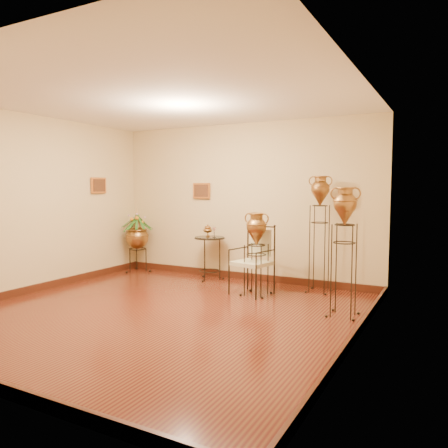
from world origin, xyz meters
The scene contains 8 objects.
ground centered at (0.00, 0.00, 0.00)m, with size 5.00×5.00×0.00m, color #5F2D16.
room_shell centered at (-0.01, 0.01, 1.73)m, with size 5.02×5.02×2.81m.
amphora_tall centered at (1.50, 2.15, 0.95)m, with size 0.46×0.46×1.86m.
amphora_mid centered at (2.15, 1.01, 0.85)m, with size 0.41×0.41×1.69m.
amphora_short centered at (0.71, 1.50, 0.65)m, with size 0.43×0.43×1.30m.
planter_urn centered at (-2.15, 2.15, 0.73)m, with size 0.77×0.77×1.31m.
armchair centered at (0.63, 1.50, 0.54)m, with size 0.71×0.68×1.07m.
side_table centered at (-0.50, 2.15, 0.41)m, with size 0.70×0.70×0.98m.
Camera 1 is at (3.40, -4.59, 1.65)m, focal length 35.00 mm.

